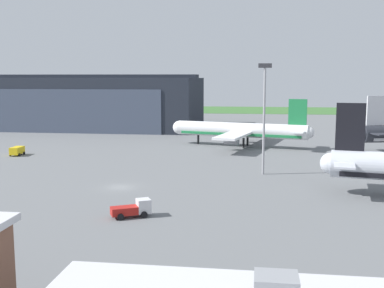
% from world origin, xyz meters
% --- Properties ---
extents(ground_plane, '(440.00, 440.00, 0.00)m').
position_xyz_m(ground_plane, '(0.00, 0.00, 0.00)').
color(ground_plane, slate).
extents(grass_field_strip, '(440.00, 56.00, 0.08)m').
position_xyz_m(grass_field_strip, '(0.00, 189.12, 0.04)').
color(grass_field_strip, '#3B6B32').
rests_on(grass_field_strip, ground_plane).
extents(maintenance_hangar, '(71.37, 41.50, 18.72)m').
position_xyz_m(maintenance_hangar, '(-34.73, 91.85, 8.90)').
color(maintenance_hangar, '#232833').
rests_on(maintenance_hangar, ground_plane).
extents(airliner_far_right, '(36.59, 33.53, 12.49)m').
position_xyz_m(airliner_far_right, '(17.68, 49.17, 4.17)').
color(airliner_far_right, white).
rests_on(airliner_far_right, ground_plane).
extents(fuel_bowser, '(5.30, 3.90, 2.23)m').
position_xyz_m(fuel_bowser, '(6.37, -15.97, 1.08)').
color(fuel_bowser, silver).
rests_on(fuel_bowser, ground_plane).
extents(stair_truck, '(2.61, 4.22, 1.99)m').
position_xyz_m(stair_truck, '(-32.56, 27.88, 1.13)').
color(stair_truck, yellow).
rests_on(stair_truck, ground_plane).
extents(apron_light_mast, '(2.40, 0.50, 20.25)m').
position_xyz_m(apron_light_mast, '(23.13, 13.84, 11.78)').
color(apron_light_mast, '#99999E').
rests_on(apron_light_mast, ground_plane).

